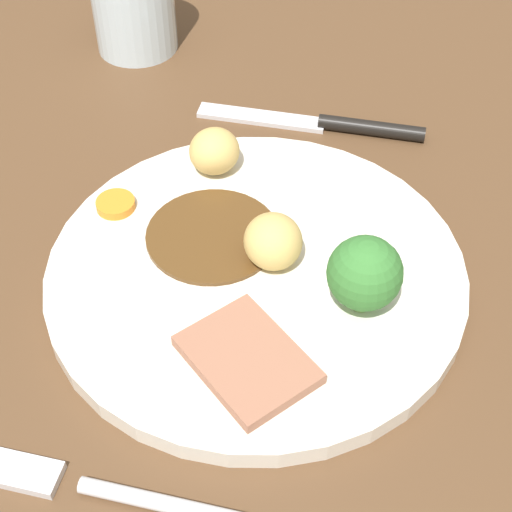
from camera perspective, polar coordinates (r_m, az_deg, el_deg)
name	(u,v)px	position (r cm, az deg, el deg)	size (l,w,h in cm)	color
dining_table	(275,283)	(54.12, 1.43, -1.99)	(120.00, 84.00, 3.60)	brown
dinner_plate	(256,274)	(51.30, 0.00, -1.31)	(27.41, 27.41, 1.40)	silver
gravy_pool	(215,231)	(52.95, -3.04, 1.83)	(9.02, 9.02, 0.30)	#563819
meat_slice_main	(247,359)	(45.57, -0.64, -7.56)	(7.60, 5.58, 0.80)	#9E664C
roast_potato_left	(271,241)	(49.98, 1.07, 1.12)	(4.06, 3.79, 3.50)	#D8B260
roast_potato_right	(214,151)	(57.02, -3.06, 7.66)	(3.64, 3.81, 3.27)	#D8B260
carrot_coin_front	(116,204)	(55.46, -10.21, 3.74)	(2.72, 2.72, 0.63)	orange
broccoli_floret	(365,274)	(46.92, 7.94, -1.29)	(4.61, 4.61, 5.23)	#8CB766
fork	(105,490)	(43.60, -10.99, -16.45)	(2.54, 15.31, 0.90)	silver
knife	(330,124)	(64.08, 5.43, 9.55)	(3.12, 18.56, 1.20)	black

